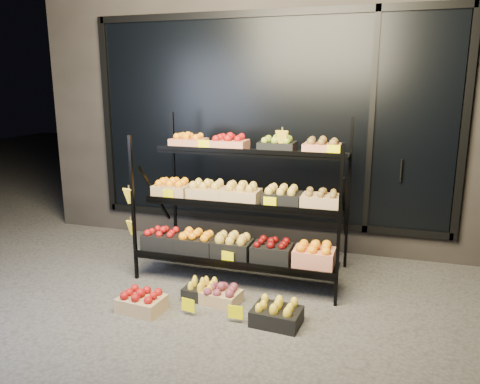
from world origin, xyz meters
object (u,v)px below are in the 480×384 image
(floor_crate_left, at_px, (142,301))
(floor_crate_midright, at_px, (221,294))
(display_rack, at_px, (241,203))
(floor_crate_midleft, at_px, (203,290))

(floor_crate_left, distance_m, floor_crate_midright, 0.72)
(floor_crate_left, xyz_separation_m, floor_crate_midright, (0.63, 0.36, -0.01))
(display_rack, distance_m, floor_crate_midright, 0.98)
(display_rack, distance_m, floor_crate_midleft, 0.98)
(display_rack, bearing_deg, floor_crate_midleft, -105.04)
(floor_crate_midleft, bearing_deg, floor_crate_midright, -5.45)
(display_rack, height_order, floor_crate_midright, display_rack)
(floor_crate_left, relative_size, floor_crate_midright, 1.09)
(floor_crate_left, distance_m, floor_crate_midleft, 0.58)
(floor_crate_left, height_order, floor_crate_midleft, floor_crate_left)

